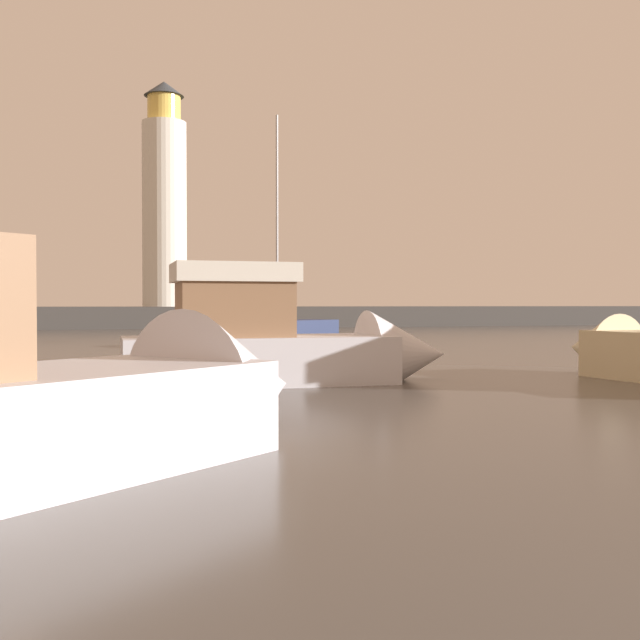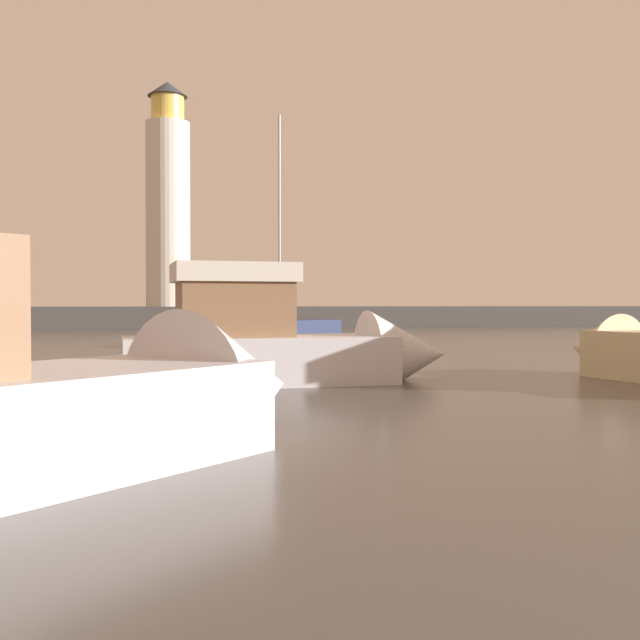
{
  "view_description": "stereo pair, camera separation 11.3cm",
  "coord_description": "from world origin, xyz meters",
  "views": [
    {
      "loc": [
        -4.86,
        -1.27,
        1.96
      ],
      "look_at": [
        -0.11,
        16.06,
        1.57
      ],
      "focal_mm": 42.06,
      "sensor_mm": 36.0,
      "label": 1
    },
    {
      "loc": [
        -4.75,
        -1.3,
        1.96
      ],
      "look_at": [
        -0.11,
        16.06,
        1.57
      ],
      "focal_mm": 42.06,
      "sensor_mm": 36.0,
      "label": 2
    }
  ],
  "objects": [
    {
      "name": "lighthouse",
      "position": [
        -0.92,
        61.27,
        10.45
      ],
      "size": [
        3.58,
        3.58,
        18.35
      ],
      "color": "silver",
      "rests_on": "breakwater"
    },
    {
      "name": "sailboat_moored",
      "position": [
        2.09,
        34.18,
        0.63
      ],
      "size": [
        8.23,
        6.18,
        11.17
      ],
      "color": "#1E284C",
      "rests_on": "ground_plane"
    },
    {
      "name": "ground_plane",
      "position": [
        0.0,
        30.63,
        0.0
      ],
      "size": [
        220.0,
        220.0,
        0.0
      ],
      "primitive_type": "plane",
      "color": "#4C4742"
    },
    {
      "name": "motorboat_3",
      "position": [
        -5.17,
        8.21,
        0.8
      ],
      "size": [
        8.12,
        7.25,
        3.22
      ],
      "color": "silver",
      "rests_on": "ground_plane"
    },
    {
      "name": "breakwater",
      "position": [
        0.0,
        61.27,
        0.88
      ],
      "size": [
        95.99,
        4.19,
        1.76
      ],
      "primitive_type": "cube",
      "color": "#423F3D",
      "rests_on": "ground_plane"
    },
    {
      "name": "motorboat_1",
      "position": [
        -0.45,
        16.83,
        0.96
      ],
      "size": [
        8.27,
        2.5,
        3.46
      ],
      "color": "silver",
      "rests_on": "ground_plane"
    }
  ]
}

